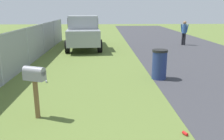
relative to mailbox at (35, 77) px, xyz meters
The scene contains 7 objects.
mailbox is the anchor object (origin of this frame).
pickup_truck 9.97m from the mailbox, ahead, with size 5.52×2.48×2.09m.
trash_bin 4.73m from the mailbox, 50.06° to the right, with size 0.55×0.55×1.09m.
pedestrian 13.25m from the mailbox, 33.23° to the right, with size 0.34×0.48×1.68m.
fence_section 4.29m from the mailbox, 25.30° to the left, with size 20.12×0.07×1.70m.
litter_can_near_hydrant 3.50m from the mailbox, 105.70° to the right, with size 0.07×0.07×0.12m, color red.
litter_can_midfield_b 2.94m from the mailbox, ahead, with size 0.07×0.07×0.12m, color silver.
Camera 1 is at (0.74, -0.10, 2.51)m, focal length 37.04 mm.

